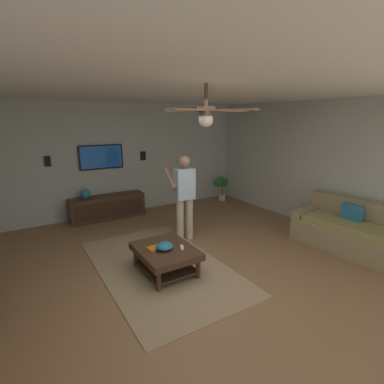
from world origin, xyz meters
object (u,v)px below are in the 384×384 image
(coffee_table, at_px, (165,254))
(tv, at_px, (101,157))
(person_standing, at_px, (184,193))
(remote_white, at_px, (182,247))
(bowl, at_px, (165,246))
(book, at_px, (155,248))
(wall_speaker_right, at_px, (48,161))
(ceiling_fan, at_px, (207,113))
(media_console, at_px, (108,207))
(remote_black, at_px, (157,251))
(wall_speaker_left, at_px, (143,156))
(vase_round, at_px, (85,194))
(couch, at_px, (351,233))
(potted_plant_short, at_px, (222,184))

(coffee_table, distance_m, tv, 3.41)
(person_standing, distance_m, remote_white, 1.40)
(bowl, xyz_separation_m, book, (0.09, 0.11, -0.04))
(wall_speaker_right, distance_m, ceiling_fan, 4.46)
(media_console, distance_m, wall_speaker_right, 1.63)
(media_console, relative_size, remote_black, 11.33)
(remote_black, height_order, wall_speaker_right, wall_speaker_right)
(remote_white, bearing_deg, wall_speaker_left, -168.92)
(media_console, xyz_separation_m, tv, (0.24, -0.00, 1.16))
(remote_black, relative_size, vase_round, 0.68)
(remote_white, bearing_deg, vase_round, -142.49)
(coffee_table, xyz_separation_m, wall_speaker_right, (3.23, 1.16, 1.12))
(couch, bearing_deg, remote_white, -20.95)
(coffee_table, height_order, ceiling_fan, ceiling_fan)
(bowl, relative_size, wall_speaker_right, 1.16)
(media_console, bearing_deg, wall_speaker_right, -102.60)
(coffee_table, height_order, remote_black, remote_black)
(potted_plant_short, bearing_deg, remote_black, 130.42)
(couch, bearing_deg, ceiling_fan, -5.64)
(book, bearing_deg, media_console, 82.79)
(coffee_table, distance_m, wall_speaker_right, 3.61)
(wall_speaker_right, bearing_deg, couch, -134.39)
(tv, bearing_deg, wall_speaker_left, 90.72)
(remote_white, distance_m, book, 0.40)
(bowl, distance_m, book, 0.15)
(book, bearing_deg, wall_speaker_left, 65.01)
(tv, bearing_deg, bowl, -0.23)
(media_console, bearing_deg, vase_round, -90.42)
(remote_white, xyz_separation_m, book, (0.18, 0.36, 0.01))
(coffee_table, height_order, tv, tv)
(couch, xyz_separation_m, coffee_table, (1.03, 3.19, -0.02))
(coffee_table, distance_m, remote_black, 0.20)
(tv, relative_size, ceiling_fan, 0.85)
(tv, bearing_deg, ceiling_fan, 1.29)
(couch, distance_m, potted_plant_short, 3.89)
(couch, height_order, coffee_table, couch)
(tv, bearing_deg, wall_speaker_right, -90.66)
(media_console, distance_m, vase_round, 0.61)
(bowl, xyz_separation_m, remote_black, (0.01, 0.11, -0.05))
(person_standing, distance_m, book, 1.49)
(media_console, height_order, remote_black, media_console)
(media_console, bearing_deg, ceiling_fan, 1.37)
(coffee_table, relative_size, book, 4.55)
(tv, height_order, book, tv)
(wall_speaker_left, relative_size, ceiling_fan, 0.19)
(bowl, bearing_deg, remote_black, 87.44)
(coffee_table, distance_m, remote_white, 0.28)
(media_console, xyz_separation_m, potted_plant_short, (-0.12, -3.28, 0.20))
(couch, height_order, media_console, couch)
(couch, distance_m, person_standing, 3.10)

